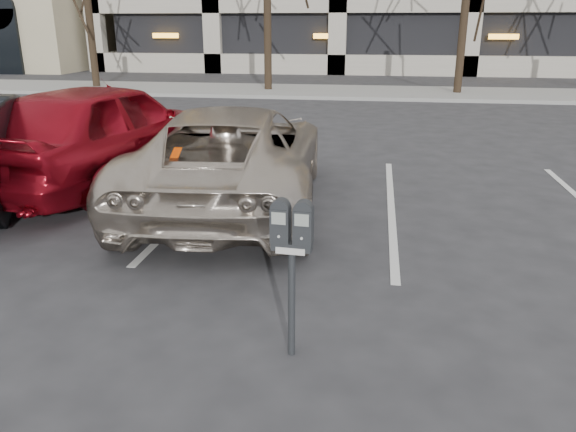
% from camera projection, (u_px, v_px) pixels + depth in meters
% --- Properties ---
extents(ground, '(140.00, 140.00, 0.00)m').
position_uv_depth(ground, '(264.00, 265.00, 6.09)').
color(ground, '#28282B').
rests_on(ground, ground).
extents(sidewalk, '(80.00, 4.00, 0.12)m').
position_uv_depth(sidewalk, '(347.00, 92.00, 21.02)').
color(sidewalk, gray).
rests_on(sidewalk, ground).
extents(stall_lines, '(16.90, 5.20, 0.00)m').
position_uv_depth(stall_lines, '(203.00, 197.00, 8.44)').
color(stall_lines, silver).
rests_on(stall_lines, ground).
extents(parking_meter, '(0.33, 0.15, 1.25)m').
position_uv_depth(parking_meter, '(292.00, 241.00, 4.14)').
color(parking_meter, black).
rests_on(parking_meter, ground).
extents(suv_silver, '(2.80, 5.30, 1.43)m').
position_uv_depth(suv_silver, '(232.00, 156.00, 7.92)').
color(suv_silver, '#BEB1A2').
rests_on(suv_silver, ground).
extents(car_red, '(2.75, 5.17, 1.67)m').
position_uv_depth(car_red, '(104.00, 132.00, 9.00)').
color(car_red, maroon).
rests_on(car_red, ground).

